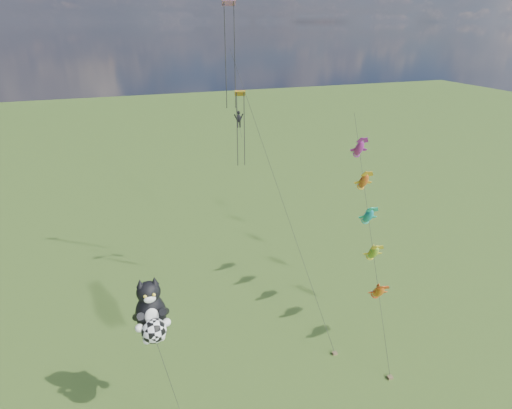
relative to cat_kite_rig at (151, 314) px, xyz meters
name	(u,v)px	position (x,y,z in m)	size (l,w,h in m)	color
cat_kite_rig	(151,314)	(0.00, 0.00, 0.00)	(2.71, 4.05, 10.63)	brown
fish_windsock_rig	(368,217)	(19.55, 5.03, 1.87)	(4.47, 15.39, 17.63)	brown
parafoil_rig	(240,103)	(10.85, 14.69, 10.65)	(4.60, 17.12, 27.57)	brown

